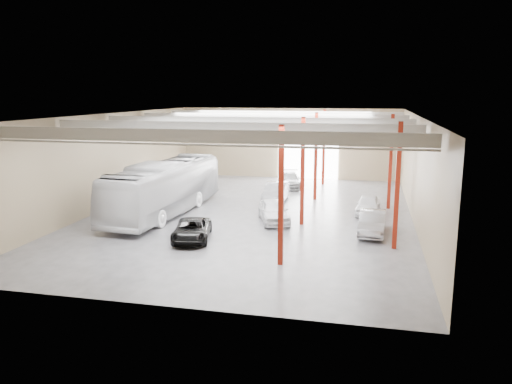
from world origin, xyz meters
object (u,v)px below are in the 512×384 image
at_px(black_sedan, 192,230).
at_px(car_right_far, 368,205).
at_px(coach_bus, 165,188).
at_px(car_right_near, 372,223).
at_px(car_row_a, 274,211).
at_px(car_row_b, 276,192).
at_px(car_row_c, 289,180).

relative_size(black_sedan, car_right_far, 1.11).
bearing_deg(coach_bus, car_right_near, -5.22).
bearing_deg(coach_bus, car_row_a, -1.08).
xyz_separation_m(car_row_b, car_row_c, (0.08, 6.37, -0.08)).
distance_m(coach_bus, car_row_a, 8.10).
distance_m(car_right_near, car_right_far, 5.21).
height_order(car_row_b, car_right_near, car_row_b).
relative_size(coach_bus, car_right_far, 3.41).
distance_m(car_row_a, car_right_far, 7.15).
xyz_separation_m(black_sedan, car_row_b, (2.86, 11.47, 0.15)).
height_order(car_row_a, car_right_near, car_row_a).
bearing_deg(car_row_c, car_right_near, -72.43).
height_order(coach_bus, car_row_b, coach_bus).
relative_size(black_sedan, car_row_a, 0.99).
bearing_deg(car_right_near, car_right_far, 96.14).
relative_size(car_row_c, car_right_near, 1.08).
xyz_separation_m(coach_bus, car_row_a, (8.00, -0.60, -1.13)).
height_order(coach_bus, black_sedan, coach_bus).
height_order(car_right_near, car_right_far, car_right_near).
relative_size(car_row_b, car_right_far, 1.17).
xyz_separation_m(coach_bus, car_row_c, (7.05, 12.03, -1.20)).
bearing_deg(car_right_near, car_row_b, 136.71).
relative_size(coach_bus, black_sedan, 3.08).
bearing_deg(car_row_b, car_right_far, -21.14).
relative_size(car_right_near, car_right_far, 1.09).
bearing_deg(car_right_near, car_row_c, 120.54).
bearing_deg(car_right_far, coach_bus, -163.53).
distance_m(car_row_c, car_right_near, 15.97).
height_order(black_sedan, car_row_c, car_row_c).
relative_size(car_row_a, car_row_c, 0.94).
distance_m(black_sedan, car_right_near, 10.93).
xyz_separation_m(black_sedan, car_right_near, (10.30, 3.66, 0.10)).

